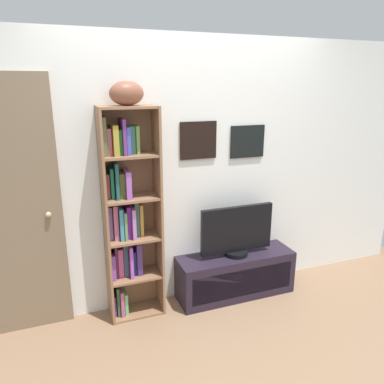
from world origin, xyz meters
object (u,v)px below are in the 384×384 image
bookshelf (127,216)px  television (237,232)px  tv_stand (235,275)px  football (127,93)px

bookshelf → television: 1.02m
bookshelf → tv_stand: size_ratio=1.61×
football → television: (0.95, -0.04, -1.23)m
football → television: bearing=-2.6°
bookshelf → tv_stand: (0.99, -0.07, -0.70)m
television → tv_stand: bearing=-90.0°
football → tv_stand: size_ratio=0.24×
bookshelf → television: (0.99, -0.07, -0.26)m
bookshelf → television: bearing=-4.3°
football → tv_stand: bearing=-2.7°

